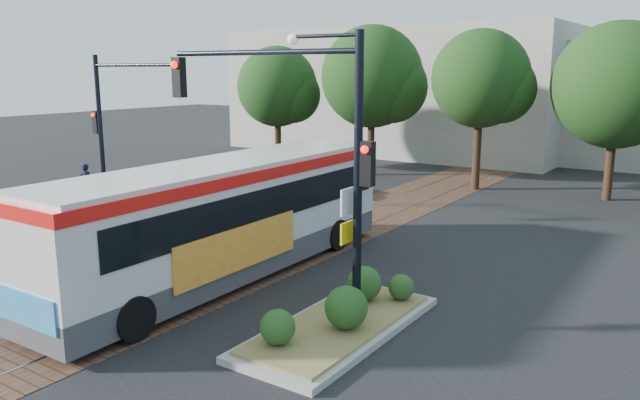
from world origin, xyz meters
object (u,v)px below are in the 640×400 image
Objects in this scene: city_bus at (228,213)px; parked_car at (317,182)px; signal_pole_main at (307,133)px; traffic_island at (343,315)px; officer at (87,183)px; signal_pole_left at (118,112)px.

parked_car is at bearing 111.58° from city_bus.
signal_pole_main is at bearing -20.30° from city_bus.
traffic_island is at bearing -125.11° from parked_car.
city_bus is at bearing -139.30° from parked_car.
officer is at bearing 160.76° from city_bus.
signal_pole_left is at bearing 157.24° from city_bus.
officer is (-2.68, 0.29, -3.06)m from signal_pole_left.
traffic_island is 3.24× the size of officer.
city_bus is 4.82m from traffic_island.
signal_pole_left reaches higher than traffic_island.
signal_pole_main is at bearing 144.93° from officer.
city_bus is at bearing 160.32° from signal_pole_main.
city_bus is 2.97× the size of parked_car.
officer is at bearing 151.03° from parked_car.
parked_car reaches higher than traffic_island.
signal_pole_main reaches higher than signal_pole_left.
signal_pole_main is 14.46m from parked_car.
officer is 9.75m from parked_car.
signal_pole_main is 1.00× the size of signal_pole_left.
city_bus is at bearing 145.18° from officer.
officer is 0.41× the size of parked_car.
signal_pole_left is 1.52× the size of parked_car.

